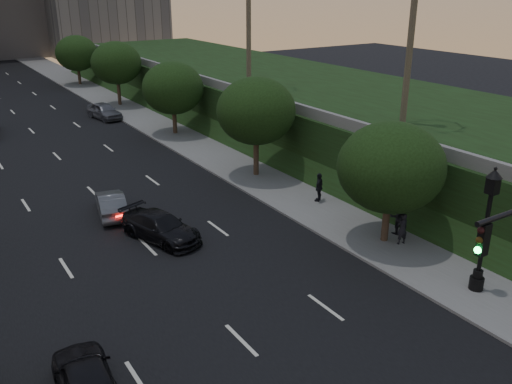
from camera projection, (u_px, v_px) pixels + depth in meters
road_surface at (64, 163)px, 39.55m from camera, size 16.00×140.00×0.02m
sidewalk_right at (190, 142)px, 44.69m from camera, size 4.50×140.00×0.15m
embankment at (318, 106)px, 48.35m from camera, size 18.00×90.00×4.00m
parapet_wall at (236, 90)px, 43.22m from camera, size 0.35×90.00×0.70m
tree_right_a at (391, 167)px, 26.03m from camera, size 5.20×5.20×6.24m
tree_right_b at (256, 111)px, 35.27m from camera, size 5.20×5.20×6.74m
tree_right_c at (173, 88)px, 45.65m from camera, size 5.20×5.20×6.24m
tree_right_d at (116, 63)px, 56.45m from camera, size 5.20×5.20×6.74m
tree_right_e at (77, 53)px, 68.40m from camera, size 5.20×5.20×6.24m
street_lamp at (484, 236)px, 22.14m from camera, size 0.64×0.64×5.62m
sedan_near_left at (87, 381)px, 16.85m from camera, size 2.11×4.47×1.48m
sedan_mid_left at (111, 204)px, 30.53m from camera, size 2.23×4.32×1.35m
sedan_near_right at (161, 227)px, 27.57m from camera, size 3.34×5.14×1.39m
sedan_far_right at (104, 111)px, 52.19m from camera, size 2.60×4.82×1.56m
pedestrian_a at (402, 229)px, 26.73m from camera, size 0.65×0.48×1.62m
pedestrian_b at (398, 216)px, 27.82m from camera, size 1.13×1.02×1.90m
pedestrian_c at (319, 187)px, 32.03m from camera, size 1.09×0.91×1.74m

